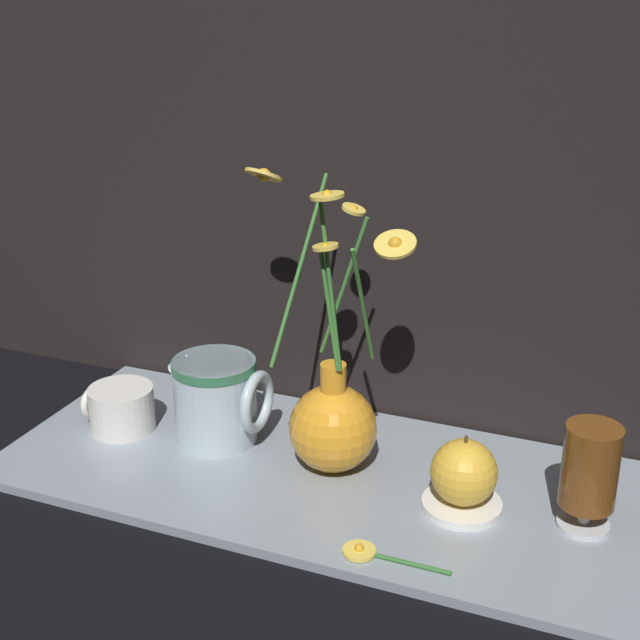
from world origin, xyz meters
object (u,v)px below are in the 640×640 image
Objects in this scene: ceramic_pitcher at (217,396)px; orange_fruit at (464,472)px; yellow_mug at (119,410)px; tea_glass at (590,471)px; vase_with_flowers at (333,418)px.

orange_fruit is (0.34, -0.04, -0.01)m from ceramic_pitcher.
tea_glass is at bearing 0.21° from yellow_mug.
vase_with_flowers is at bearing 176.88° from tea_glass.
yellow_mug is 0.73× the size of ceramic_pitcher.
vase_with_flowers is at bearing 3.58° from yellow_mug.
tea_glass is at bearing -3.16° from ceramic_pitcher.
yellow_mug is 0.47m from orange_fruit.
tea_glass is 1.47× the size of orange_fruit.
ceramic_pitcher reaches higher than orange_fruit.
vase_with_flowers reaches higher than orange_fruit.
ceramic_pitcher is at bearing 176.84° from tea_glass.
tea_glass is at bearing 5.93° from orange_fruit.
ceramic_pitcher is at bearing 11.73° from yellow_mug.
orange_fruit is (0.17, -0.03, -0.02)m from vase_with_flowers.
vase_with_flowers is 0.18m from orange_fruit.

